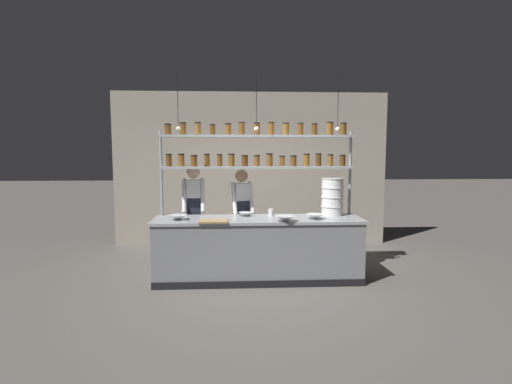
# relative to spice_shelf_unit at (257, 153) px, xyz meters

# --- Properties ---
(ground_plane) EXTENTS (40.00, 40.00, 0.00)m
(ground_plane) POSITION_rel_spice_shelf_unit_xyz_m (0.00, -0.33, -1.86)
(ground_plane) COLOR #5B5651
(back_wall) EXTENTS (5.44, 0.12, 3.05)m
(back_wall) POSITION_rel_spice_shelf_unit_xyz_m (0.00, 1.94, -0.34)
(back_wall) COLOR #9E9384
(back_wall) RESTS_ON ground_plane
(prep_counter) EXTENTS (3.04, 0.76, 0.92)m
(prep_counter) POSITION_rel_spice_shelf_unit_xyz_m (0.00, -0.33, -1.40)
(prep_counter) COLOR gray
(prep_counter) RESTS_ON ground_plane
(spice_shelf_unit) EXTENTS (2.93, 0.28, 2.34)m
(spice_shelf_unit) POSITION_rel_spice_shelf_unit_xyz_m (0.00, 0.00, 0.00)
(spice_shelf_unit) COLOR #999BA0
(spice_shelf_unit) RESTS_ON ground_plane
(chef_left) EXTENTS (0.38, 0.30, 1.68)m
(chef_left) POSITION_rel_spice_shelf_unit_xyz_m (-0.99, 0.25, -0.89)
(chef_left) COLOR black
(chef_left) RESTS_ON ground_plane
(chef_center) EXTENTS (0.41, 0.34, 1.61)m
(chef_center) POSITION_rel_spice_shelf_unit_xyz_m (-0.22, 0.27, -0.94)
(chef_center) COLOR black
(chef_center) RESTS_ON ground_plane
(container_stack) EXTENTS (0.34, 0.34, 0.57)m
(container_stack) POSITION_rel_spice_shelf_unit_xyz_m (1.15, -0.10, -0.66)
(container_stack) COLOR white
(container_stack) RESTS_ON prep_counter
(cutting_board) EXTENTS (0.40, 0.26, 0.02)m
(cutting_board) POSITION_rel_spice_shelf_unit_xyz_m (-0.63, -0.60, -0.93)
(cutting_board) COLOR #A88456
(cutting_board) RESTS_ON prep_counter
(prep_bowl_near_left) EXTENTS (0.21, 0.21, 0.06)m
(prep_bowl_near_left) POSITION_rel_spice_shelf_unit_xyz_m (-0.18, -0.13, -0.92)
(prep_bowl_near_left) COLOR white
(prep_bowl_near_left) RESTS_ON prep_counter
(prep_bowl_center_front) EXTENTS (0.29, 0.29, 0.08)m
(prep_bowl_center_front) POSITION_rel_spice_shelf_unit_xyz_m (0.36, -0.63, -0.90)
(prep_bowl_center_front) COLOR silver
(prep_bowl_center_front) RESTS_ON prep_counter
(prep_bowl_center_back) EXTENTS (0.26, 0.26, 0.07)m
(prep_bowl_center_back) POSITION_rel_spice_shelf_unit_xyz_m (0.82, -0.44, -0.91)
(prep_bowl_center_back) COLOR white
(prep_bowl_center_back) RESTS_ON prep_counter
(prep_bowl_near_right) EXTENTS (0.26, 0.26, 0.07)m
(prep_bowl_near_right) POSITION_rel_spice_shelf_unit_xyz_m (-1.15, -0.41, -0.91)
(prep_bowl_near_right) COLOR silver
(prep_bowl_near_right) RESTS_ON prep_counter
(serving_cup_front) EXTENTS (0.08, 0.08, 0.11)m
(serving_cup_front) POSITION_rel_spice_shelf_unit_xyz_m (0.21, -0.15, -0.89)
(serving_cup_front) COLOR silver
(serving_cup_front) RESTS_ON prep_counter
(pendant_light_row) EXTENTS (2.35, 0.07, 0.83)m
(pendant_light_row) POSITION_rel_spice_shelf_unit_xyz_m (0.00, -0.33, 0.40)
(pendant_light_row) COLOR black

